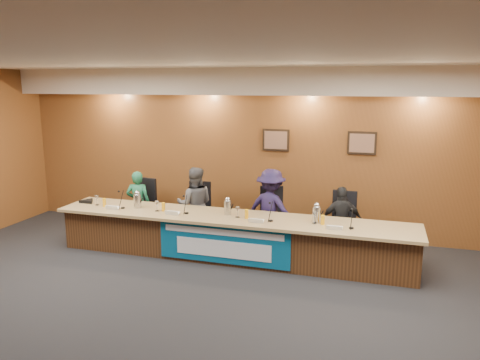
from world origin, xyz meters
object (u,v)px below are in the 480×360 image
object	(u,v)px
panelist_d	(342,221)
carafe_right	(317,214)
panelist_c	(271,209)
speakerphone	(88,201)
panelist_a	(138,203)
office_chair_c	(272,221)
office_chair_b	(197,214)
carafe_left	(137,201)
office_chair_d	(342,227)
banner	(223,244)
panelist_b	(195,204)
office_chair_a	(141,209)
carafe_mid	(228,208)
dais_body	(231,238)

from	to	relation	value
panelist_d	carafe_right	distance (m)	0.79
panelist_c	speakerphone	bearing A→B (deg)	25.26
panelist_a	office_chair_c	world-z (taller)	panelist_a
office_chair_b	carafe_left	xyz separation A→B (m)	(-0.81, -0.80, 0.39)
panelist_d	office_chair_d	xyz separation A→B (m)	(0.00, 0.10, -0.13)
banner	office_chair_d	xyz separation A→B (m)	(1.77, 1.18, 0.10)
carafe_left	carafe_right	size ratio (longest dim) A/B	0.95
panelist_b	carafe_left	bearing A→B (deg)	23.23
banner	carafe_right	xyz separation A→B (m)	(1.42, 0.43, 0.50)
office_chair_c	carafe_left	world-z (taller)	carafe_left
carafe_left	speakerphone	xyz separation A→B (m)	(-1.07, 0.07, -0.10)
office_chair_d	speakerphone	world-z (taller)	speakerphone
office_chair_d	office_chair_a	bearing A→B (deg)	-176.13
office_chair_b	speakerphone	world-z (taller)	speakerphone
panelist_a	panelist_d	world-z (taller)	panelist_a
office_chair_b	carafe_mid	distance (m)	1.20
dais_body	office_chair_d	bearing A→B (deg)	23.37
dais_body	carafe_mid	world-z (taller)	carafe_mid
dais_body	panelist_d	size ratio (longest dim) A/B	4.95
panelist_c	office_chair_b	size ratio (longest dim) A/B	3.01
panelist_b	office_chair_d	distance (m)	2.70
office_chair_a	speakerphone	xyz separation A→B (m)	(-0.69, -0.73, 0.30)
speakerphone	panelist_c	bearing A→B (deg)	10.76
office_chair_a	carafe_right	xyz separation A→B (m)	(3.54, -0.75, 0.40)
carafe_right	office_chair_b	bearing A→B (deg)	162.26
office_chair_d	panelist_a	bearing A→B (deg)	-174.65
carafe_right	banner	bearing A→B (deg)	-163.29
panelist_d	carafe_right	world-z (taller)	panelist_d
office_chair_d	carafe_right	bearing A→B (deg)	-110.76
dais_body	carafe_mid	xyz separation A→B (m)	(-0.07, 0.03, 0.52)
panelist_c	panelist_d	bearing A→B (deg)	-165.50
carafe_left	banner	bearing A→B (deg)	-12.38
dais_body	carafe_mid	distance (m)	0.52
panelist_c	speakerphone	xyz separation A→B (m)	(-3.33, -0.63, 0.05)
office_chair_b	panelist_a	bearing A→B (deg)	179.74
dais_body	office_chair_b	size ratio (longest dim) A/B	12.50
speakerphone	panelist_b	bearing A→B (deg)	18.63
office_chair_b	carafe_mid	world-z (taller)	carafe_mid
office_chair_a	office_chair_d	distance (m)	3.88
office_chair_d	carafe_right	world-z (taller)	carafe_right
banner	office_chair_c	bearing A→B (deg)	65.85
office_chair_a	banner	bearing A→B (deg)	-20.30
panelist_c	carafe_right	size ratio (longest dim) A/B	5.68
office_chair_b	carafe_right	bearing A→B (deg)	-22.81
panelist_a	speakerphone	world-z (taller)	panelist_a
panelist_b	panelist_c	distance (m)	1.45
panelist_c	carafe_left	bearing A→B (deg)	31.69
office_chair_a	speakerphone	size ratio (longest dim) A/B	1.50
banner	speakerphone	size ratio (longest dim) A/B	6.88
panelist_a	office_chair_b	xyz separation A→B (m)	(1.19, 0.10, -0.15)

